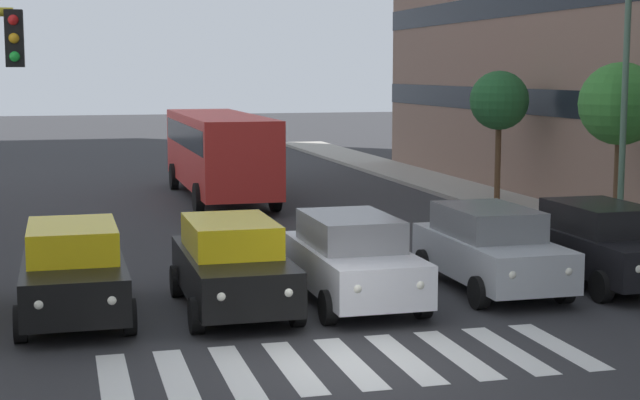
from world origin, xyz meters
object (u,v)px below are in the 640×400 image
Objects in this scene: car_1 at (490,248)px; street_tree_1 at (620,105)px; car_3 at (232,264)px; street_tree_2 at (499,101)px; bus_behind_traffic at (219,147)px; car_2 at (352,258)px; car_4 at (73,270)px; car_0 at (602,243)px; street_lamp_left at (611,59)px.

street_tree_1 reaches higher than car_1.
street_tree_2 is at bearing -132.61° from car_3.
bus_behind_traffic reaches higher than car_1.
car_1 is 5.47m from car_3.
car_3 is at bearing 47.39° from street_tree_2.
car_1 is 3.12m from car_2.
street_tree_1 is (-11.44, -5.23, 2.75)m from car_3.
car_2 is at bearing 7.05° from car_1.
car_3 is 1.01× the size of street_tree_2.
street_tree_1 is at bearing -155.44° from car_3.
car_4 is at bearing 1.14° from car_1.
car_0 is 10.93m from car_4.
bus_behind_traffic is 2.39× the size of street_tree_2.
car_4 is (5.28, -0.22, 0.00)m from car_2.
car_2 is 5.29m from car_4.
car_3 is 16.59m from bus_behind_traffic.
car_1 is at bearing 64.12° from street_tree_2.
car_2 is 0.96× the size of street_tree_1.
street_tree_2 reaches higher than car_0.
street_tree_2 is (-8.83, 4.22, 1.66)m from bus_behind_traffic.
car_2 is at bearing 90.00° from bus_behind_traffic.
car_3 is 1.00× the size of car_4.
car_2 is at bearing 2.53° from car_0.
car_2 is 2.36m from car_3.
street_lamp_left is at bearing -153.46° from car_2.
street_tree_1 reaches higher than car_2.
bus_behind_traffic is 1.36× the size of street_lamp_left.
car_1 is 0.96× the size of street_tree_1.
street_tree_2 is at bearing -115.88° from car_1.
street_tree_2 is at bearing -104.92° from car_0.
car_2 is 1.00× the size of car_4.
bus_behind_traffic reaches higher than car_2.
car_3 is at bearing 3.74° from car_1.
car_2 is 10.84m from street_tree_1.
car_4 is at bearing 40.33° from street_tree_2.
bus_behind_traffic is (-5.28, -16.21, 0.97)m from car_4.
car_1 and car_2 have the same top height.
car_1 is 1.00× the size of car_2.
car_4 is 0.57× the size of street_lamp_left.
car_3 is at bearing 81.80° from bus_behind_traffic.
street_lamp_left is 1.76× the size of street_tree_2.
street_lamp_left reaches higher than street_tree_1.
car_4 is at bearing -3.73° from car_3.
street_tree_2 reaches higher than car_1.
car_4 is at bearing -2.35° from car_2.
car_1 is at bearing -172.95° from car_2.
car_1 is 16.36m from bus_behind_traffic.
street_tree_1 is at bearing 129.08° from bus_behind_traffic.
street_tree_2 reaches higher than bus_behind_traffic.
car_0 is 17.16m from bus_behind_traffic.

